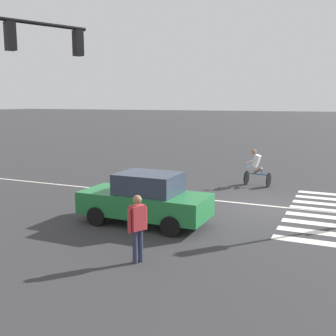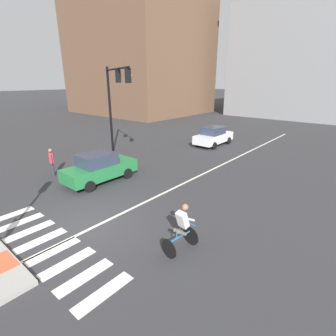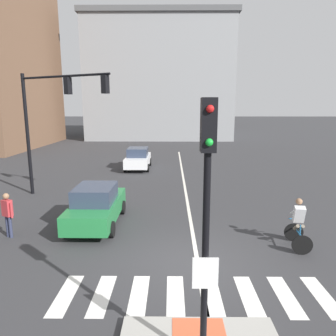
# 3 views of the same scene
# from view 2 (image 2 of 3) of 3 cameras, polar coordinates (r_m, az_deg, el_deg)

# --- Properties ---
(ground_plane) EXTENTS (300.00, 300.00, 0.00)m
(ground_plane) POSITION_cam_2_polar(r_m,az_deg,el_deg) (10.78, -17.65, -12.34)
(ground_plane) COLOR #333335
(tactile_pad_front) EXTENTS (1.10, 0.60, 0.01)m
(tactile_pad_front) POSITION_cam_2_polar(r_m,az_deg,el_deg) (9.80, -33.01, -17.17)
(tactile_pad_front) COLOR #DB5B38
(tactile_pad_front) RESTS_ON traffic_island
(crosswalk_stripe_a) EXTENTS (0.44, 1.80, 0.01)m
(crosswalk_stripe_a) POSITION_cam_2_polar(r_m,az_deg,el_deg) (12.93, -31.67, -8.95)
(crosswalk_stripe_a) COLOR silver
(crosswalk_stripe_a) RESTS_ON ground
(crosswalk_stripe_b) EXTENTS (0.44, 1.80, 0.01)m
(crosswalk_stripe_b) POSITION_cam_2_polar(r_m,az_deg,el_deg) (12.12, -30.21, -10.49)
(crosswalk_stripe_b) COLOR silver
(crosswalk_stripe_b) RESTS_ON ground
(crosswalk_stripe_c) EXTENTS (0.44, 1.80, 0.01)m
(crosswalk_stripe_c) POSITION_cam_2_polar(r_m,az_deg,el_deg) (11.34, -28.51, -12.24)
(crosswalk_stripe_c) COLOR silver
(crosswalk_stripe_c) RESTS_ON ground
(crosswalk_stripe_d) EXTENTS (0.44, 1.80, 0.01)m
(crosswalk_stripe_d) POSITION_cam_2_polar(r_m,az_deg,el_deg) (10.57, -26.54, -14.23)
(crosswalk_stripe_d) COLOR silver
(crosswalk_stripe_d) RESTS_ON ground
(crosswalk_stripe_e) EXTENTS (0.44, 1.80, 0.01)m
(crosswalk_stripe_e) POSITION_cam_2_polar(r_m,az_deg,el_deg) (9.83, -24.23, -16.52)
(crosswalk_stripe_e) COLOR silver
(crosswalk_stripe_e) RESTS_ON ground
(crosswalk_stripe_f) EXTENTS (0.44, 1.80, 0.01)m
(crosswalk_stripe_f) POSITION_cam_2_polar(r_m,az_deg,el_deg) (9.13, -21.48, -19.12)
(crosswalk_stripe_f) COLOR silver
(crosswalk_stripe_f) RESTS_ON ground
(crosswalk_stripe_g) EXTENTS (0.44, 1.80, 0.01)m
(crosswalk_stripe_g) POSITION_cam_2_polar(r_m,az_deg,el_deg) (8.47, -18.17, -22.09)
(crosswalk_stripe_g) COLOR silver
(crosswalk_stripe_g) RESTS_ON ground
(crosswalk_stripe_h) EXTENTS (0.44, 1.80, 0.01)m
(crosswalk_stripe_h) POSITION_cam_2_polar(r_m,az_deg,el_deg) (7.87, -14.16, -25.46)
(crosswalk_stripe_h) COLOR silver
(crosswalk_stripe_h) RESTS_ON ground
(lane_centre_line) EXTENTS (0.14, 28.00, 0.01)m
(lane_centre_line) POSITION_cam_2_polar(r_m,az_deg,el_deg) (17.44, 11.43, 0.45)
(lane_centre_line) COLOR silver
(lane_centre_line) RESTS_ON ground
(traffic_light_mast) EXTENTS (5.06, 2.43, 6.40)m
(traffic_light_mast) POSITION_cam_2_polar(r_m,az_deg,el_deg) (18.80, -11.84, 15.70)
(traffic_light_mast) COLOR black
(traffic_light_mast) RESTS_ON ground
(building_corner_left) EXTENTS (21.33, 20.11, 17.44)m
(building_corner_left) POSITION_cam_2_polar(r_m,az_deg,el_deg) (49.59, 30.19, 20.46)
(building_corner_left) COLOR gray
(building_corner_left) RESTS_ON ground
(building_corner_right) EXTENTS (21.06, 17.68, 22.59)m
(building_corner_right) POSITION_cam_2_polar(r_m,az_deg,el_deg) (48.12, -6.56, 25.93)
(building_corner_right) COLOR brown
(building_corner_right) RESTS_ON ground
(car_green_westbound_near) EXTENTS (1.86, 4.11, 1.64)m
(car_green_westbound_near) POSITION_cam_2_polar(r_m,az_deg,el_deg) (14.79, -15.09, 0.07)
(car_green_westbound_near) COLOR #237A3D
(car_green_westbound_near) RESTS_ON ground
(car_white_westbound_distant) EXTENTS (1.86, 4.11, 1.64)m
(car_white_westbound_distant) POSITION_cam_2_polar(r_m,az_deg,el_deg) (22.90, 10.12, 7.05)
(car_white_westbound_distant) COLOR white
(car_white_westbound_distant) RESTS_ON ground
(cyclist) EXTENTS (0.79, 1.16, 1.68)m
(cyclist) POSITION_cam_2_polar(r_m,az_deg,el_deg) (8.61, 3.13, -13.12)
(cyclist) COLOR black
(cyclist) RESTS_ON ground
(pedestrian_at_curb_left) EXTENTS (0.50, 0.36, 1.67)m
(pedestrian_at_curb_left) POSITION_cam_2_polar(r_m,az_deg,el_deg) (16.60, -24.58, 1.65)
(pedestrian_at_curb_left) COLOR #2D334C
(pedestrian_at_curb_left) RESTS_ON ground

